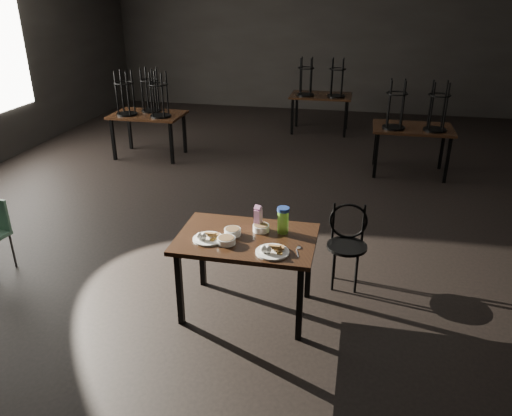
% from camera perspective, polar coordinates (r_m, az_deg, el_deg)
% --- Properties ---
extents(room, '(12.00, 12.04, 3.22)m').
position_cam_1_polar(room, '(6.07, 3.23, 20.20)').
color(room, black).
rests_on(room, ground).
extents(main_table, '(1.20, 0.80, 0.75)m').
position_cam_1_polar(main_table, '(4.36, -1.10, -4.25)').
color(main_table, black).
rests_on(main_table, ground).
extents(plate_left, '(0.26, 0.26, 0.09)m').
position_cam_1_polar(plate_left, '(4.28, -5.54, -3.35)').
color(plate_left, white).
rests_on(plate_left, main_table).
extents(plate_right, '(0.28, 0.28, 0.09)m').
position_cam_1_polar(plate_right, '(4.06, 1.84, -4.87)').
color(plate_right, white).
rests_on(plate_right, main_table).
extents(bowl_near, '(0.15, 0.15, 0.06)m').
position_cam_1_polar(bowl_near, '(4.35, -2.70, -2.71)').
color(bowl_near, white).
rests_on(bowl_near, main_table).
extents(bowl_far, '(0.15, 0.15, 0.06)m').
position_cam_1_polar(bowl_far, '(4.41, 0.58, -2.28)').
color(bowl_far, white).
rests_on(bowl_far, main_table).
extents(bowl_big, '(0.16, 0.16, 0.05)m').
position_cam_1_polar(bowl_big, '(4.21, -3.43, -3.70)').
color(bowl_big, white).
rests_on(bowl_big, main_table).
extents(juice_carton, '(0.07, 0.07, 0.23)m').
position_cam_1_polar(juice_carton, '(4.41, 0.24, -1.14)').
color(juice_carton, '#921A6F').
rests_on(juice_carton, main_table).
extents(water_bottle, '(0.14, 0.14, 0.24)m').
position_cam_1_polar(water_bottle, '(4.35, 3.11, -1.36)').
color(water_bottle, '#74BF38').
rests_on(water_bottle, main_table).
extents(spoon, '(0.05, 0.19, 0.01)m').
position_cam_1_polar(spoon, '(4.15, 4.90, -4.59)').
color(spoon, silver).
rests_on(spoon, main_table).
extents(bentwood_chair, '(0.39, 0.39, 0.82)m').
position_cam_1_polar(bentwood_chair, '(4.94, 10.39, -3.49)').
color(bentwood_chair, black).
rests_on(bentwood_chair, ground).
extents(bg_table_left, '(1.20, 0.80, 1.48)m').
position_cam_1_polar(bg_table_left, '(8.77, -12.34, 10.65)').
color(bg_table_left, black).
rests_on(bg_table_left, ground).
extents(bg_table_right, '(1.20, 0.80, 1.48)m').
position_cam_1_polar(bg_table_right, '(8.08, 17.52, 8.77)').
color(bg_table_right, black).
rests_on(bg_table_right, ground).
extents(bg_table_far, '(1.20, 0.80, 1.48)m').
position_cam_1_polar(bg_table_far, '(10.20, 7.44, 12.69)').
color(bg_table_far, black).
rests_on(bg_table_far, ground).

